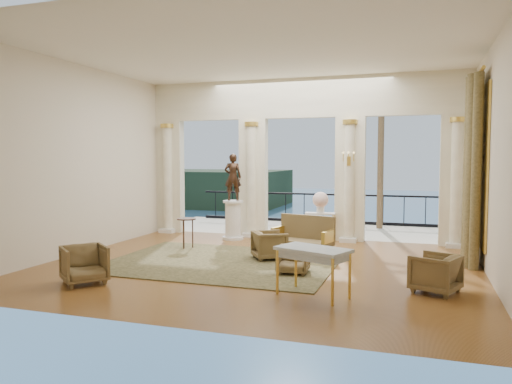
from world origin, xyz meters
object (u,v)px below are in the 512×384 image
(game_table, at_px, (313,253))
(statue, at_px, (233,177))
(armchair_b, at_px, (293,258))
(armchair_d, at_px, (270,244))
(side_table, at_px, (187,223))
(settee, at_px, (304,236))
(armchair_c, at_px, (435,271))
(armchair_a, at_px, (84,262))
(console_table, at_px, (320,218))
(pedestal, at_px, (233,221))

(game_table, bearing_deg, statue, 145.41)
(armchair_b, height_order, armchair_d, armchair_d)
(armchair_d, bearing_deg, statue, 3.90)
(statue, bearing_deg, side_table, 58.81)
(settee, bearing_deg, armchair_c, -27.43)
(statue, bearing_deg, armchair_c, 130.45)
(armchair_a, height_order, statue, statue)
(armchair_a, distance_m, console_table, 6.74)
(armchair_a, height_order, pedestal, pedestal)
(game_table, bearing_deg, side_table, 161.89)
(statue, bearing_deg, armchair_a, 69.62)
(armchair_c, bearing_deg, side_table, -89.27)
(armchair_d, relative_size, side_table, 0.92)
(armchair_c, xyz_separation_m, side_table, (-5.84, 2.39, 0.29))
(statue, relative_size, side_table, 1.70)
(side_table, bearing_deg, armchair_d, -14.58)
(armchair_b, distance_m, console_table, 4.00)
(armchair_a, distance_m, armchair_d, 4.06)
(settee, distance_m, pedestal, 2.86)
(armchair_b, relative_size, game_table, 0.46)
(armchair_a, height_order, game_table, game_table)
(statue, bearing_deg, game_table, 112.10)
(settee, relative_size, pedestal, 1.38)
(armchair_a, distance_m, settee, 5.04)
(settee, xyz_separation_m, pedestal, (-2.40, 1.57, 0.07))
(armchair_b, distance_m, pedestal, 4.36)
(armchair_b, relative_size, armchair_c, 0.85)
(settee, height_order, statue, statue)
(armchair_c, bearing_deg, pedestal, -104.99)
(statue, relative_size, console_table, 1.51)
(armchair_b, height_order, side_table, side_table)
(settee, relative_size, side_table, 1.96)
(armchair_a, bearing_deg, settee, 0.25)
(armchair_a, distance_m, pedestal, 5.49)
(armchair_b, xyz_separation_m, settee, (-0.21, 1.93, 0.15))
(side_table, bearing_deg, armchair_c, -22.20)
(game_table, relative_size, console_table, 1.55)
(armchair_a, xyz_separation_m, armchair_b, (3.44, 1.94, -0.08))
(settee, bearing_deg, armchair_d, -116.06)
(armchair_d, distance_m, settee, 0.99)
(armchair_c, height_order, console_table, console_table)
(armchair_b, xyz_separation_m, armchair_d, (-0.84, 1.18, 0.04))
(statue, height_order, console_table, statue)
(armchair_c, height_order, armchair_d, armchair_c)
(console_table, relative_size, side_table, 1.12)
(armchair_d, xyz_separation_m, statue, (-1.77, 2.31, 1.40))
(armchair_c, xyz_separation_m, statue, (-5.24, 4.08, 1.38))
(armchair_a, xyz_separation_m, settee, (3.23, 3.86, 0.08))
(statue, xyz_separation_m, side_table, (-0.60, -1.70, -1.09))
(armchair_a, height_order, console_table, console_table)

